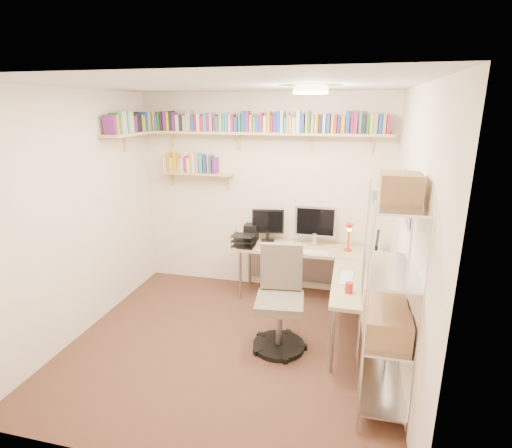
# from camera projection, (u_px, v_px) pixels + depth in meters

# --- Properties ---
(ground) EXTENTS (3.20, 3.20, 0.00)m
(ground) POSITION_uv_depth(u_px,v_px,m) (230.00, 344.00, 4.07)
(ground) COLOR #40291B
(ground) RESTS_ON ground
(room_shell) EXTENTS (3.24, 3.04, 2.52)m
(room_shell) POSITION_uv_depth(u_px,v_px,m) (228.00, 195.00, 3.63)
(room_shell) COLOR beige
(room_shell) RESTS_ON ground
(wall_shelves) EXTENTS (3.12, 1.09, 0.80)m
(wall_shelves) POSITION_uv_depth(u_px,v_px,m) (226.00, 132.00, 4.79)
(wall_shelves) COLOR #D4BD78
(wall_shelves) RESTS_ON ground
(corner_desk) EXTENTS (1.79, 1.75, 1.17)m
(corner_desk) POSITION_uv_depth(u_px,v_px,m) (311.00, 255.00, 4.65)
(corner_desk) COLOR tan
(corner_desk) RESTS_ON ground
(office_chair) EXTENTS (0.54, 0.55, 1.03)m
(office_chair) POSITION_uv_depth(u_px,v_px,m) (280.00, 306.00, 3.94)
(office_chair) COLOR black
(office_chair) RESTS_ON ground
(wire_rack) EXTENTS (0.38, 0.77, 1.89)m
(wire_rack) POSITION_uv_depth(u_px,v_px,m) (389.00, 288.00, 2.99)
(wire_rack) COLOR silver
(wire_rack) RESTS_ON ground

